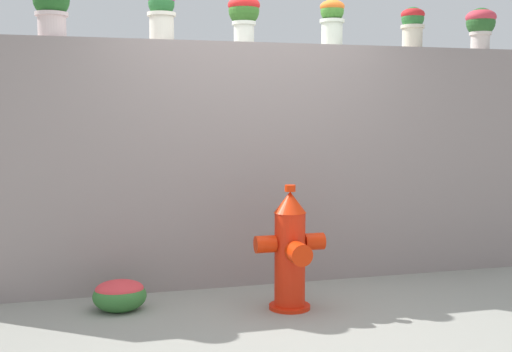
{
  "coord_description": "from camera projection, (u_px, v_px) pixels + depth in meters",
  "views": [
    {
      "loc": [
        -1.49,
        -4.51,
        1.5
      ],
      "look_at": [
        0.03,
        0.91,
        0.96
      ],
      "focal_mm": 46.34,
      "sensor_mm": 36.0,
      "label": 1
    }
  ],
  "objects": [
    {
      "name": "flower_bush_left",
      "position": [
        120.0,
        294.0,
        5.03
      ],
      "size": [
        0.41,
        0.37,
        0.24
      ],
      "color": "#357232",
      "rests_on": "ground"
    },
    {
      "name": "potted_plant_2",
      "position": [
        161.0,
        11.0,
        5.49
      ],
      "size": [
        0.24,
        0.24,
        0.42
      ],
      "color": "silver",
      "rests_on": "stone_wall"
    },
    {
      "name": "potted_plant_6",
      "position": [
        481.0,
        24.0,
        6.36
      ],
      "size": [
        0.29,
        0.29,
        0.41
      ],
      "color": "silver",
      "rests_on": "stone_wall"
    },
    {
      "name": "potted_plant_1",
      "position": [
        51.0,
        3.0,
        5.25
      ],
      "size": [
        0.3,
        0.3,
        0.44
      ],
      "color": "silver",
      "rests_on": "stone_wall"
    },
    {
      "name": "potted_plant_5",
      "position": [
        413.0,
        24.0,
        6.17
      ],
      "size": [
        0.22,
        0.22,
        0.39
      ],
      "color": "beige",
      "rests_on": "stone_wall"
    },
    {
      "name": "stone_wall",
      "position": [
        247.0,
        164.0,
        5.83
      ],
      "size": [
        5.34,
        0.34,
        2.1
      ],
      "primitive_type": "cube",
      "color": "gray",
      "rests_on": "ground"
    },
    {
      "name": "ground_plane",
      "position": [
        285.0,
        317.0,
        4.86
      ],
      "size": [
        24.0,
        24.0,
        0.0
      ],
      "primitive_type": "plane",
      "color": "gray"
    },
    {
      "name": "potted_plant_3",
      "position": [
        244.0,
        13.0,
        5.73
      ],
      "size": [
        0.28,
        0.28,
        0.42
      ],
      "color": "silver",
      "rests_on": "stone_wall"
    },
    {
      "name": "potted_plant_4",
      "position": [
        332.0,
        18.0,
        5.9
      ],
      "size": [
        0.22,
        0.22,
        0.42
      ],
      "color": "silver",
      "rests_on": "stone_wall"
    },
    {
      "name": "fire_hydrant",
      "position": [
        290.0,
        252.0,
        5.03
      ],
      "size": [
        0.55,
        0.45,
        0.96
      ],
      "color": "red",
      "rests_on": "ground"
    }
  ]
}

